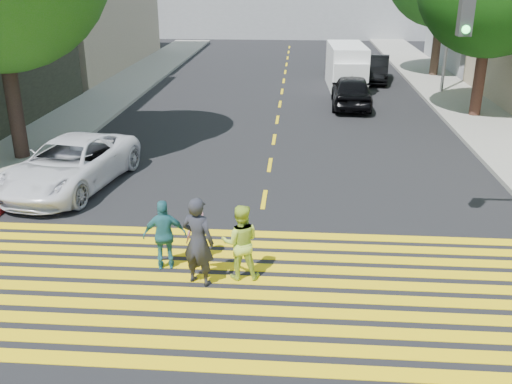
# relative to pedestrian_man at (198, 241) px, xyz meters

# --- Properties ---
(ground) EXTENTS (120.00, 120.00, 0.00)m
(ground) POSITION_rel_pedestrian_man_xyz_m (1.04, -1.39, -0.94)
(ground) COLOR black
(sidewalk_left) EXTENTS (3.00, 40.00, 0.15)m
(sidewalk_left) POSITION_rel_pedestrian_man_xyz_m (-7.46, 20.61, -0.87)
(sidewalk_left) COLOR gray
(sidewalk_left) RESTS_ON ground
(sidewalk_right) EXTENTS (3.00, 60.00, 0.15)m
(sidewalk_right) POSITION_rel_pedestrian_man_xyz_m (9.54, 13.61, -0.87)
(sidewalk_right) COLOR gray
(sidewalk_right) RESTS_ON ground
(curb_red) EXTENTS (0.20, 8.00, 0.16)m
(curb_red) POSITION_rel_pedestrian_man_xyz_m (-5.86, 4.61, -0.86)
(curb_red) COLOR maroon
(curb_red) RESTS_ON ground
(crosswalk) EXTENTS (13.40, 5.30, 0.01)m
(crosswalk) POSITION_rel_pedestrian_man_xyz_m (1.04, -0.12, -0.93)
(crosswalk) COLOR yellow
(crosswalk) RESTS_ON ground
(lane_line) EXTENTS (0.12, 34.40, 0.01)m
(lane_line) POSITION_rel_pedestrian_man_xyz_m (1.04, 21.11, -0.94)
(lane_line) COLOR yellow
(lane_line) RESTS_ON ground
(pedestrian_man) EXTENTS (0.80, 0.66, 1.88)m
(pedestrian_man) POSITION_rel_pedestrian_man_xyz_m (0.00, 0.00, 0.00)
(pedestrian_man) COLOR #25252E
(pedestrian_man) RESTS_ON ground
(pedestrian_woman) EXTENTS (0.84, 0.69, 1.62)m
(pedestrian_woman) POSITION_rel_pedestrian_man_xyz_m (0.82, 0.29, -0.13)
(pedestrian_woman) COLOR #BAD941
(pedestrian_woman) RESTS_ON ground
(pedestrian_child) EXTENTS (0.62, 0.47, 1.16)m
(pedestrian_child) POSITION_rel_pedestrian_man_xyz_m (-0.17, 0.99, -0.36)
(pedestrian_child) COLOR #C07189
(pedestrian_child) RESTS_ON ground
(pedestrian_extra) EXTENTS (0.97, 0.56, 1.55)m
(pedestrian_extra) POSITION_rel_pedestrian_man_xyz_m (-0.82, 0.58, -0.17)
(pedestrian_extra) COLOR #2B707D
(pedestrian_extra) RESTS_ON ground
(white_sedan) EXTENTS (3.17, 5.44, 1.43)m
(white_sedan) POSITION_rel_pedestrian_man_xyz_m (-4.65, 5.15, -0.23)
(white_sedan) COLOR white
(white_sedan) RESTS_ON ground
(dark_car_near) EXTENTS (1.94, 4.50, 1.51)m
(dark_car_near) POSITION_rel_pedestrian_man_xyz_m (4.34, 16.26, -0.18)
(dark_car_near) COLOR black
(dark_car_near) RESTS_ON ground
(silver_car) EXTENTS (2.37, 4.37, 1.20)m
(silver_car) POSITION_rel_pedestrian_man_xyz_m (4.60, 26.72, -0.34)
(silver_car) COLOR gray
(silver_car) RESTS_ON ground
(dark_car_parked) EXTENTS (2.15, 4.51, 1.43)m
(dark_car_parked) POSITION_rel_pedestrian_man_xyz_m (6.17, 22.85, -0.23)
(dark_car_parked) COLOR black
(dark_car_parked) RESTS_ON ground
(white_van) EXTENTS (1.98, 4.86, 2.26)m
(white_van) POSITION_rel_pedestrian_man_xyz_m (4.41, 20.68, 0.13)
(white_van) COLOR white
(white_van) RESTS_ON ground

